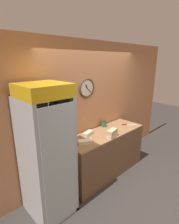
{
  "coord_description": "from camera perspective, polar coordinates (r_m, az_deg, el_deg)",
  "views": [
    {
      "loc": [
        -2.49,
        -1.27,
        2.33
      ],
      "look_at": [
        -0.44,
        0.87,
        1.45
      ],
      "focal_mm": 28.0,
      "sensor_mm": 36.0,
      "label": 1
    }
  ],
  "objects": [
    {
      "name": "chefs_knife",
      "position": [
        4.03,
        12.27,
        -4.03
      ],
      "size": [
        0.29,
        0.22,
        0.02
      ],
      "color": "silver",
      "rests_on": "prep_counter"
    },
    {
      "name": "prep_counter",
      "position": [
        3.77,
        4.98,
        -13.12
      ],
      "size": [
        1.84,
        0.63,
        0.93
      ],
      "color": "brown",
      "rests_on": "ground_plane"
    },
    {
      "name": "sandwich_stack_bottom",
      "position": [
        3.36,
        7.32,
        -7.51
      ],
      "size": [
        0.26,
        0.15,
        0.07
      ],
      "color": "beige",
      "rests_on": "prep_counter"
    },
    {
      "name": "sandwich_flat_right",
      "position": [
        3.09,
        -1.35,
        -9.71
      ],
      "size": [
        0.29,
        0.23,
        0.06
      ],
      "color": "beige",
      "rests_on": "prep_counter"
    },
    {
      "name": "condiment_jar",
      "position": [
        3.84,
        4.71,
        -3.93
      ],
      "size": [
        0.11,
        0.11,
        0.12
      ],
      "color": "#336B38",
      "rests_on": "prep_counter"
    },
    {
      "name": "sandwich_stack_middle",
      "position": [
        3.33,
        7.37,
        -6.33
      ],
      "size": [
        0.26,
        0.16,
        0.07
      ],
      "color": "tan",
      "rests_on": "sandwich_stack_bottom"
    },
    {
      "name": "beverage_cooler",
      "position": [
        2.72,
        -14.47,
        -10.91
      ],
      "size": [
        0.62,
        0.71,
        2.04
      ],
      "color": "#B2B7BC",
      "rests_on": "ground_plane"
    },
    {
      "name": "wall_back",
      "position": [
        3.66,
        1.03,
        1.11
      ],
      "size": [
        5.2,
        0.1,
        2.7
      ],
      "color": "tan",
      "rests_on": "ground_plane"
    },
    {
      "name": "sandwich_flat_left",
      "position": [
        3.42,
        -0.44,
        -6.97
      ],
      "size": [
        0.26,
        0.16,
        0.07
      ],
      "color": "beige",
      "rests_on": "prep_counter"
    },
    {
      "name": "ground_plane",
      "position": [
        3.64,
        16.02,
        -24.01
      ],
      "size": [
        14.0,
        14.0,
        0.0
      ],
      "primitive_type": "plane",
      "color": "#383330"
    }
  ]
}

